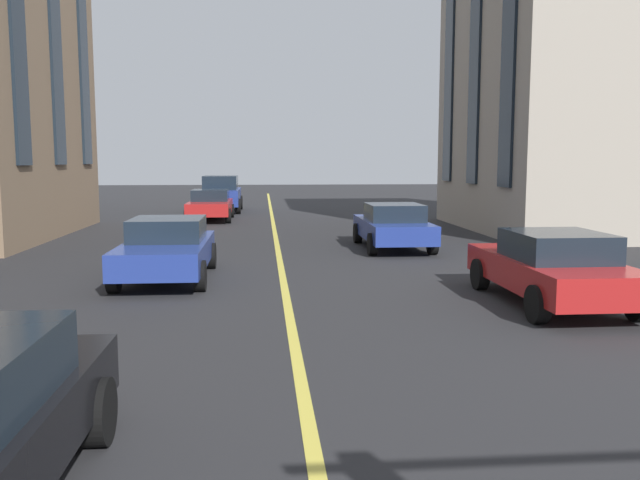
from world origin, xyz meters
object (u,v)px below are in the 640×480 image
car_blue_parked_b (167,248)px  car_blue_parked_a (221,193)px  car_red_oncoming (552,267)px  car_red_trailing (210,205)px  car_blue_mid (393,226)px

car_blue_parked_b → car_blue_parked_a: (19.93, 0.02, 0.27)m
car_red_oncoming → car_red_trailing: same height
car_blue_parked_a → car_red_trailing: car_blue_parked_a is taller
car_red_trailing → car_blue_mid: 11.94m
car_red_trailing → car_blue_parked_b: bearing=-179.3°
car_blue_parked_b → car_red_oncoming: same height
car_blue_mid → car_blue_parked_b: bearing=127.7°
car_blue_parked_b → car_blue_mid: same height
car_red_trailing → car_blue_mid: (-10.17, -6.26, 0.00)m
car_blue_parked_b → car_blue_parked_a: car_blue_parked_a is taller
car_red_oncoming → car_red_trailing: 19.71m
car_blue_parked_a → car_red_oncoming: size_ratio=1.07×
car_blue_parked_a → car_blue_mid: bearing=-158.2°
car_red_oncoming → car_red_trailing: bearing=22.9°
car_red_oncoming → car_blue_mid: bearing=10.0°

